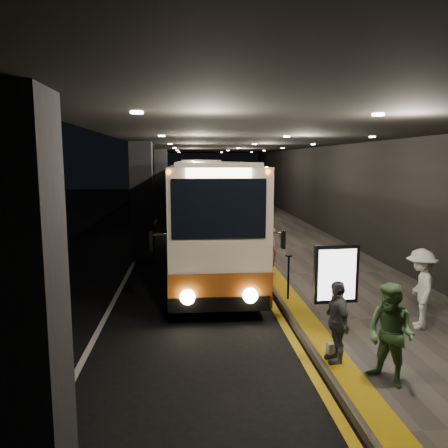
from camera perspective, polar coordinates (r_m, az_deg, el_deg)
name	(u,v)px	position (r m, az deg, el deg)	size (l,w,h in m)	color
ground	(182,289)	(12.90, -5.48, -8.45)	(90.00, 90.00, 0.00)	black
lane_line_white	(139,254)	(17.86, -11.08, -3.82)	(0.12, 50.00, 0.01)	silver
kerb_stripe_yellow	(241,252)	(17.87, 2.29, -3.66)	(0.18, 50.00, 0.01)	gold
sidewalk	(299,249)	(18.30, 9.78, -3.27)	(4.50, 50.00, 0.15)	#514C44
tactile_strip	(254,248)	(17.91, 3.88, -3.16)	(0.50, 50.00, 0.01)	gold
terminal_wall	(355,178)	(18.65, 16.74, 5.78)	(0.10, 50.00, 6.00)	black
support_columns	(142,201)	(16.51, -10.64, 2.92)	(0.80, 24.80, 4.40)	black
canopy	(246,138)	(17.52, 2.87, 11.21)	(9.00, 50.00, 0.40)	black
coach_main	(207,219)	(15.16, -2.17, 0.72)	(2.44, 11.47, 3.56)	beige
coach_second	(201,191)	(28.16, -3.06, 4.30)	(2.65, 11.61, 3.63)	beige
coach_third	(197,181)	(42.23, -3.55, 5.59)	(2.75, 11.43, 3.57)	beige
passenger_boarding	(272,251)	(13.80, 6.24, -3.50)	(0.55, 0.36, 1.50)	#BD585D
passenger_waiting_green	(391,334)	(7.62, 20.96, -13.31)	(0.80, 0.50, 1.65)	#4F7F46
passenger_waiting_white	(420,289)	(10.28, 24.28, -7.69)	(1.11, 0.51, 1.72)	white
passenger_waiting_grey	(337,322)	(8.15, 14.52, -12.23)	(0.87, 0.44, 1.48)	#505156
bag_plain	(333,350)	(8.48, 14.07, -15.73)	(0.23, 0.13, 0.28)	#B6AFAA
info_sign	(336,276)	(8.96, 14.44, -6.58)	(0.91, 0.18, 1.92)	black
stanchion_post	(288,278)	(11.41, 8.40, -6.94)	(0.05, 0.05, 1.16)	black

